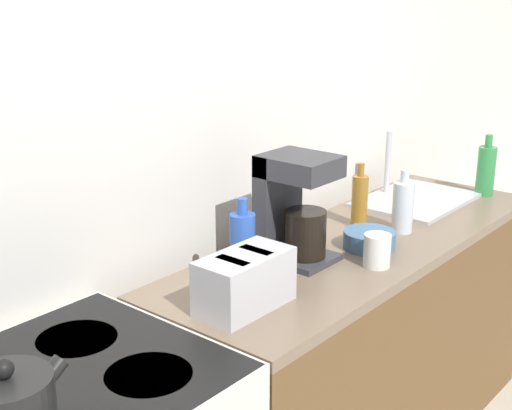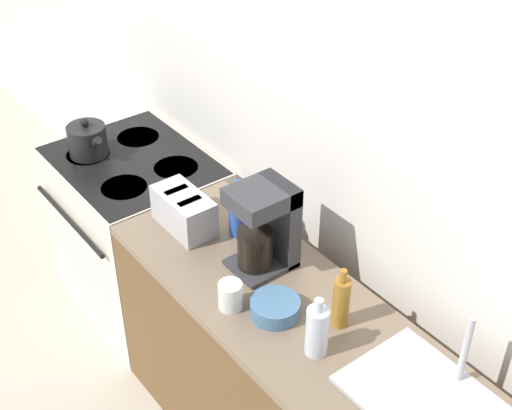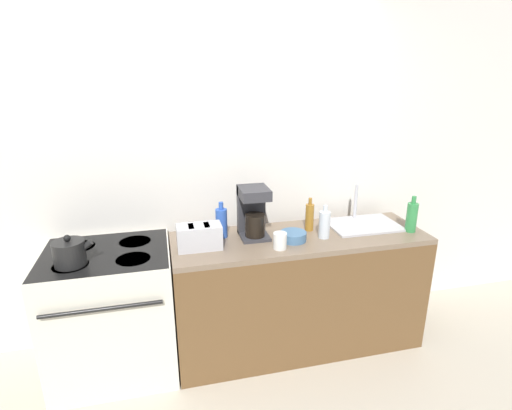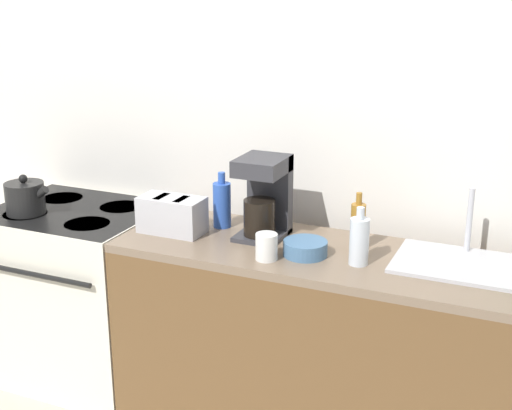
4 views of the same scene
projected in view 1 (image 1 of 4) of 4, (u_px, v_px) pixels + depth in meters
The scene contains 11 objects.
wall_back at pixel (147, 138), 2.23m from camera, with size 8.00×0.05×2.60m.
counter_block at pixel (359, 347), 2.70m from camera, with size 1.80×0.58×0.88m.
toaster at pixel (245, 281), 2.00m from camera, with size 0.29×0.15×0.16m.
coffee_maker at pixel (293, 205), 2.33m from camera, with size 0.20×0.23×0.36m.
sink_tray at pixel (415, 198), 2.99m from camera, with size 0.51×0.37×0.28m.
bottle_amber at pixel (360, 200), 2.66m from camera, with size 0.06×0.06×0.24m.
bottle_clear at pixel (403, 206), 2.60m from camera, with size 0.08×0.08×0.23m.
bottle_green at pixel (486, 170), 3.05m from camera, with size 0.08×0.08×0.26m.
bottle_blue at pixel (243, 244), 2.21m from camera, with size 0.08×0.08×0.25m.
cup_white at pixel (377, 250), 2.30m from camera, with size 0.09×0.09×0.11m.
bowl at pixel (369, 240), 2.46m from camera, with size 0.18×0.18×0.06m.
Camera 1 is at (-1.47, -0.95, 1.77)m, focal length 50.00 mm.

